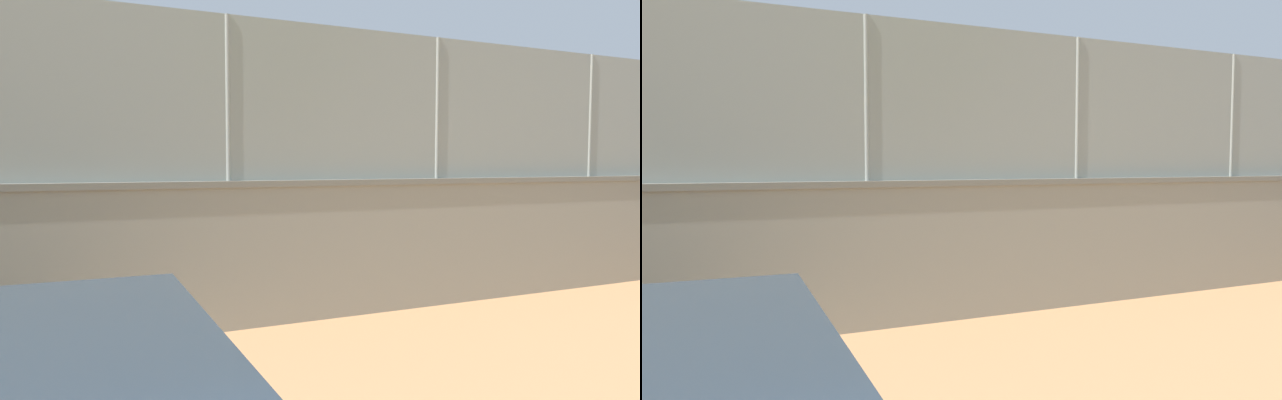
% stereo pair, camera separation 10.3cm
% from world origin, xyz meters
% --- Properties ---
extents(ground_plane, '(260.00, 260.00, 0.00)m').
position_xyz_m(ground_plane, '(0.00, 0.00, 0.00)').
color(ground_plane, tan).
extents(perimeter_wall, '(28.97, 0.93, 1.87)m').
position_xyz_m(perimeter_wall, '(-1.82, 9.33, 0.94)').
color(perimeter_wall, gray).
rests_on(perimeter_wall, ground_plane).
extents(fence_panel_on_wall, '(28.45, 0.58, 2.05)m').
position_xyz_m(fence_panel_on_wall, '(-1.82, 9.33, 2.89)').
color(fence_panel_on_wall, gray).
rests_on(fence_panel_on_wall, perimeter_wall).
extents(player_crossing_court, '(0.98, 0.82, 1.50)m').
position_xyz_m(player_crossing_court, '(3.69, -1.46, 0.88)').
color(player_crossing_court, '#591919').
rests_on(player_crossing_court, ground_plane).
extents(player_at_service_line, '(0.98, 0.92, 1.62)m').
position_xyz_m(player_at_service_line, '(-3.63, 2.59, 0.96)').
color(player_at_service_line, '#591919').
rests_on(player_at_service_line, ground_plane).
extents(player_foreground_swinging, '(0.96, 0.94, 1.69)m').
position_xyz_m(player_foreground_swinging, '(1.53, 5.80, 1.00)').
color(player_foreground_swinging, black).
rests_on(player_foreground_swinging, ground_plane).
extents(sports_ball, '(0.09, 0.09, 0.09)m').
position_xyz_m(sports_ball, '(2.24, -0.08, 0.04)').
color(sports_ball, orange).
rests_on(sports_ball, ground_plane).
extents(spare_ball_by_wall, '(0.07, 0.07, 0.07)m').
position_xyz_m(spare_ball_by_wall, '(-4.82, 8.66, 0.03)').
color(spare_ball_by_wall, '#3399D8').
rests_on(spare_ball_by_wall, ground_plane).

